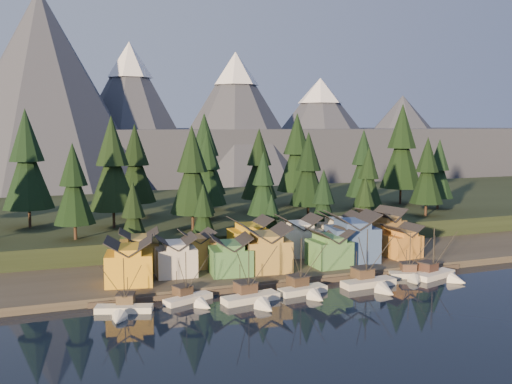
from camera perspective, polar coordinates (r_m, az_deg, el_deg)
name	(u,v)px	position (r m, az deg, el deg)	size (l,w,h in m)	color
ground	(331,308)	(102.87, 7.48, -11.44)	(500.00, 500.00, 0.00)	black
shore_strip	(252,255)	(137.93, -0.39, -6.36)	(400.00, 50.00, 1.50)	#393329
hillside	(199,216)	(184.39, -5.76, -2.36)	(420.00, 100.00, 6.00)	black
dock	(292,281)	(116.89, 3.64, -8.91)	(80.00, 4.00, 1.00)	#4E4438
mountain_ridge	(129,137)	(302.71, -12.62, 5.43)	(560.00, 190.00, 90.00)	#3F4351
boat_0	(123,303)	(101.09, -13.20, -10.78)	(10.31, 10.72, 10.35)	silver
boat_1	(192,293)	(104.91, -6.47, -10.00)	(9.85, 10.19, 10.18)	white
boat_2	(254,291)	(103.97, -0.21, -9.85)	(11.35, 12.07, 12.32)	silver
boat_3	(306,283)	(109.42, 5.00, -9.04)	(10.07, 10.72, 11.77)	silver
boat_4	(372,276)	(115.75, 11.57, -8.24)	(11.68, 12.60, 12.72)	beige
boat_5	(411,269)	(124.29, 15.28, -7.44)	(9.27, 9.76, 10.67)	beige
boat_6	(440,268)	(125.91, 17.93, -7.29)	(10.66, 11.14, 11.65)	white
house_front_0	(129,260)	(113.02, -12.56, -6.65)	(10.29, 9.90, 8.84)	gold
house_front_1	(176,254)	(117.58, -8.05, -6.19)	(8.42, 8.13, 8.22)	beige
house_front_2	(230,254)	(117.65, -2.58, -6.19)	(9.07, 9.13, 7.98)	#437941
house_front_3	(266,247)	(119.98, 1.01, -5.52)	(10.38, 10.00, 9.58)	#A9863C
house_front_4	(329,247)	(125.07, 7.32, -5.44)	(8.13, 8.73, 8.06)	#4E8548
house_front_5	(352,235)	(130.33, 9.58, -4.30)	(11.82, 11.03, 10.99)	#344C7C
house_front_6	(402,240)	(136.81, 14.38, -4.68)	(8.08, 7.70, 7.49)	#C78233
house_back_0	(139,249)	(122.52, -11.61, -5.62)	(9.02, 8.75, 8.69)	olive
house_back_1	(197,248)	(123.75, -5.93, -5.59)	(7.14, 7.22, 7.94)	#AA753C
house_back_2	(250,237)	(130.54, -0.60, -4.54)	(9.11, 8.39, 9.48)	gold
house_back_3	(298,234)	(134.39, 4.26, -4.26)	(9.86, 8.93, 9.37)	white
house_back_4	(339,232)	(137.91, 8.30, -3.95)	(10.39, 10.11, 9.72)	white
house_back_5	(381,228)	(142.90, 12.38, -3.56)	(11.14, 11.22, 10.23)	olive
tree_hill_1	(27,163)	(154.45, -21.91, 2.72)	(12.96, 12.96, 30.19)	#332319
tree_hill_2	(74,187)	(134.98, -17.77, 0.50)	(9.50, 9.50, 22.12)	#332319
tree_hill_3	(112,167)	(147.39, -14.17, 2.45)	(12.19, 12.19, 28.39)	#332319
tree_hill_4	(135,167)	(163.35, -11.96, 2.51)	(11.31, 11.31, 26.35)	#332319
tree_hill_5	(192,173)	(140.87, -6.39, 1.88)	(11.14, 11.14, 25.95)	#332319
tree_hill_6	(207,171)	(157.42, -4.91, 2.15)	(10.61, 10.61, 24.72)	#332319
tree_hill_7	(263,186)	(144.78, 0.74, 0.62)	(8.32, 8.32, 19.38)	#332319
tree_hill_8	(259,166)	(169.68, 0.32, 2.58)	(10.79, 10.79, 25.14)	#332319
tree_hill_9	(308,172)	(157.31, 5.26, 2.04)	(10.38, 10.38, 24.17)	#332319
tree_hill_10	(297,155)	(183.07, 4.11, 3.67)	(12.80, 12.80, 29.83)	#332319
tree_hill_11	(368,180)	(160.82, 11.17, 1.23)	(8.60, 8.60, 20.05)	#332319
tree_hill_12	(363,166)	(178.38, 10.67, 2.59)	(10.61, 10.61, 24.72)	#332319
tree_hill_13	(427,173)	(169.24, 16.73, 1.83)	(9.74, 9.74, 22.68)	#332319
tree_hill_14	(402,150)	(192.97, 14.36, 4.13)	(14.12, 14.12, 32.90)	#332319
tree_hill_15	(205,157)	(174.65, -5.16, 3.49)	(12.74, 12.74, 29.68)	#332319
tree_hill_17	(439,171)	(184.50, 17.82, 2.01)	(9.33, 9.33, 21.73)	#332319
tree_shore_0	(134,218)	(129.07, -12.15, -2.57)	(7.84, 7.84, 18.26)	#332319
tree_shore_1	(203,217)	(132.39, -5.28, -2.49)	(7.34, 7.34, 17.10)	#332319
tree_shore_2	(271,220)	(138.06, 1.56, -2.82)	(5.98, 5.98, 13.93)	#332319
tree_shore_3	(323,204)	(143.39, 6.75, -1.24)	(8.43, 8.43, 19.64)	#332319
tree_shore_4	(365,207)	(149.40, 10.84, -1.45)	(7.51, 7.51, 17.50)	#332319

